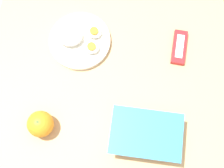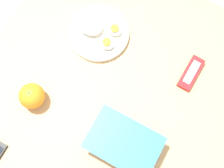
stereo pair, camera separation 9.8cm
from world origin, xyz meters
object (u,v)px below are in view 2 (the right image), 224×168
(candy_bar, at_px, (191,73))
(rice_plate, at_px, (99,32))
(food_container, at_px, (123,143))
(orange_fruit, at_px, (32,96))

(candy_bar, bearing_deg, rice_plate, 3.64)
(rice_plate, height_order, candy_bar, rice_plate)
(food_container, height_order, orange_fruit, orange_fruit)
(food_container, distance_m, orange_fruit, 0.32)
(food_container, bearing_deg, candy_bar, -105.50)
(food_container, xyz_separation_m, candy_bar, (-0.09, -0.31, -0.03))
(orange_fruit, xyz_separation_m, candy_bar, (-0.40, -0.32, -0.03))
(orange_fruit, distance_m, rice_plate, 0.30)
(food_container, relative_size, orange_fruit, 2.59)
(food_container, height_order, candy_bar, food_container)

